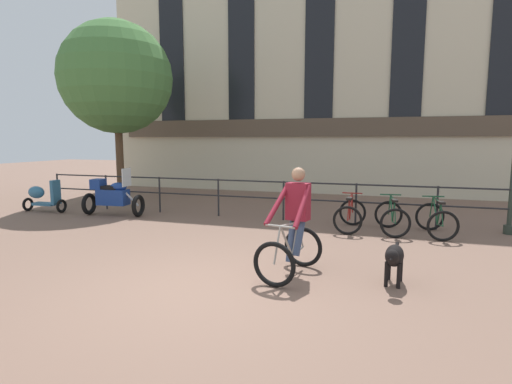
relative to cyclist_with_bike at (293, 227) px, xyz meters
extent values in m
plane|color=#7A5B4C|center=(-1.18, -1.08, -0.76)|extent=(60.00, 60.00, 0.00)
cylinder|color=#232326|center=(-8.68, 4.12, -0.24)|extent=(0.05, 0.05, 1.05)
cylinder|color=#232326|center=(-6.81, 4.12, -0.24)|extent=(0.05, 0.05, 1.05)
cylinder|color=#232326|center=(-4.93, 4.12, -0.24)|extent=(0.05, 0.05, 1.05)
cylinder|color=#232326|center=(-3.06, 4.12, -0.24)|extent=(0.05, 0.05, 1.05)
cylinder|color=#232326|center=(-1.18, 4.12, -0.24)|extent=(0.05, 0.05, 1.05)
cylinder|color=#232326|center=(0.69, 4.12, -0.24)|extent=(0.05, 0.05, 1.05)
cylinder|color=#232326|center=(2.57, 4.12, -0.24)|extent=(0.05, 0.05, 1.05)
cylinder|color=#232326|center=(-1.18, 4.12, 0.26)|extent=(15.00, 0.04, 0.04)
cylinder|color=#232326|center=(-1.18, 4.12, -0.19)|extent=(15.00, 0.04, 0.04)
cube|color=beige|center=(-1.18, 9.92, 4.58)|extent=(18.00, 0.60, 10.69)
cube|color=brown|center=(-1.18, 9.56, 1.84)|extent=(17.10, 0.12, 0.70)
cube|color=black|center=(-7.48, 9.59, 5.12)|extent=(1.10, 0.06, 5.99)
cube|color=black|center=(-4.33, 9.59, 5.12)|extent=(1.10, 0.06, 5.99)
cube|color=black|center=(-1.18, 9.59, 5.12)|extent=(1.10, 0.06, 5.99)
cube|color=black|center=(1.97, 9.59, 5.12)|extent=(1.10, 0.06, 5.99)
cube|color=black|center=(5.12, 9.59, 5.12)|extent=(1.10, 0.06, 5.99)
torus|color=black|center=(-0.13, -0.67, -0.42)|extent=(0.68, 0.20, 0.68)
torus|color=black|center=(0.08, 0.41, -0.42)|extent=(0.68, 0.20, 0.68)
cylinder|color=#9E998E|center=(-0.05, -0.25, -0.19)|extent=(0.13, 0.49, 0.60)
cylinder|color=#9E998E|center=(0.01, 0.07, -0.22)|extent=(0.08, 0.23, 0.52)
cylinder|color=#9E998E|center=(-0.03, -0.16, 0.07)|extent=(0.16, 0.66, 0.10)
cylinder|color=#9E998E|center=(0.04, 0.19, -0.45)|extent=(0.11, 0.44, 0.08)
cylinder|color=#9E998E|center=(0.06, 0.29, -0.19)|extent=(0.08, 0.26, 0.47)
cylinder|color=#9E998E|center=(-0.11, -0.58, -0.16)|extent=(0.07, 0.23, 0.54)
cylinder|color=#9E998E|center=(-0.09, -0.48, 0.10)|extent=(0.48, 0.12, 0.03)
cube|color=black|center=(0.03, 0.17, 0.06)|extent=(0.16, 0.26, 0.05)
cube|color=maroon|center=(0.03, 0.17, 0.39)|extent=(0.40, 0.29, 0.60)
sphere|color=#A87A5B|center=(0.03, 0.17, 0.83)|extent=(0.22, 0.22, 0.22)
cylinder|color=maroon|center=(-0.24, -0.12, 0.37)|extent=(0.28, 0.71, 0.60)
cylinder|color=maroon|center=(0.18, -0.20, 0.37)|extent=(0.15, 0.72, 0.60)
cylinder|color=#384766|center=(-0.05, 0.08, -0.25)|extent=(0.14, 0.31, 0.69)
cylinder|color=#384766|center=(0.08, 0.06, -0.19)|extent=(0.19, 0.32, 0.58)
ellipsoid|color=black|center=(1.53, 0.00, -0.33)|extent=(0.33, 0.54, 0.31)
cylinder|color=black|center=(1.51, -0.21, -0.30)|extent=(0.19, 0.19, 0.17)
sphere|color=black|center=(1.49, -0.36, -0.24)|extent=(0.19, 0.19, 0.19)
cone|color=black|center=(1.48, -0.45, -0.26)|extent=(0.12, 0.12, 0.10)
cylinder|color=black|center=(1.57, 0.30, -0.26)|extent=(0.08, 0.18, 0.11)
cylinder|color=black|center=(1.43, -0.16, -0.58)|extent=(0.06, 0.06, 0.37)
cylinder|color=black|center=(1.60, -0.18, -0.58)|extent=(0.06, 0.06, 0.37)
cylinder|color=black|center=(1.47, 0.17, -0.58)|extent=(0.06, 0.06, 0.37)
cylinder|color=black|center=(1.64, 0.15, -0.58)|extent=(0.06, 0.06, 0.37)
torus|color=black|center=(-5.13, 3.33, -0.45)|extent=(0.18, 0.63, 0.62)
torus|color=black|center=(-6.67, 3.18, -0.45)|extent=(0.18, 0.63, 0.62)
cube|color=navy|center=(-5.90, 3.25, -0.23)|extent=(0.88, 0.48, 0.44)
ellipsoid|color=navy|center=(-5.71, 3.27, 0.07)|extent=(0.51, 0.36, 0.24)
cube|color=black|center=(-6.01, 3.24, 0.04)|extent=(0.59, 0.35, 0.10)
cylinder|color=#B2B2B7|center=(-5.33, 3.31, -0.27)|extent=(0.44, 0.10, 0.41)
cube|color=silver|center=(-5.46, 3.30, 0.34)|extent=(0.07, 0.44, 0.50)
cube|color=navy|center=(-6.35, 3.21, 0.13)|extent=(0.35, 0.39, 0.28)
torus|color=black|center=(0.63, 3.99, -0.43)|extent=(0.66, 0.08, 0.66)
torus|color=black|center=(0.59, 2.94, -0.43)|extent=(0.66, 0.08, 0.66)
cylinder|color=maroon|center=(0.61, 3.58, -0.20)|extent=(0.05, 0.47, 0.58)
cylinder|color=maroon|center=(0.60, 3.27, -0.24)|extent=(0.04, 0.22, 0.51)
cylinder|color=maroon|center=(0.61, 3.49, 0.05)|extent=(0.05, 0.63, 0.10)
cylinder|color=maroon|center=(0.60, 3.15, -0.46)|extent=(0.04, 0.42, 0.07)
cylinder|color=maroon|center=(0.60, 3.06, -0.21)|extent=(0.03, 0.25, 0.46)
cylinder|color=maroon|center=(0.62, 3.90, -0.18)|extent=(0.03, 0.21, 0.52)
cylinder|color=maroon|center=(0.62, 3.80, 0.08)|extent=(0.48, 0.04, 0.03)
cube|color=black|center=(0.60, 3.17, 0.03)|extent=(0.13, 0.24, 0.05)
torus|color=black|center=(1.48, 3.99, -0.43)|extent=(0.66, 0.15, 0.66)
torus|color=black|center=(1.62, 2.95, -0.43)|extent=(0.66, 0.15, 0.66)
cylinder|color=#194C2D|center=(1.53, 3.58, -0.20)|extent=(0.09, 0.47, 0.58)
cylinder|color=#194C2D|center=(1.57, 3.27, -0.24)|extent=(0.06, 0.22, 0.51)
cylinder|color=#194C2D|center=(1.54, 3.49, 0.05)|extent=(0.11, 0.63, 0.10)
cylinder|color=#194C2D|center=(1.59, 3.16, -0.46)|extent=(0.08, 0.42, 0.07)
cylinder|color=#194C2D|center=(1.60, 3.06, -0.21)|extent=(0.05, 0.25, 0.46)
cylinder|color=#194C2D|center=(1.49, 3.90, -0.18)|extent=(0.05, 0.21, 0.52)
cylinder|color=#194C2D|center=(1.50, 3.80, 0.08)|extent=(0.48, 0.09, 0.03)
cube|color=black|center=(1.59, 3.18, 0.03)|extent=(0.15, 0.25, 0.05)
torus|color=black|center=(2.41, 3.99, -0.43)|extent=(0.66, 0.16, 0.66)
torus|color=black|center=(2.56, 2.95, -0.43)|extent=(0.66, 0.16, 0.66)
cylinder|color=#194C2D|center=(2.47, 3.58, -0.20)|extent=(0.10, 0.47, 0.58)
cylinder|color=#194C2D|center=(2.51, 3.27, -0.24)|extent=(0.06, 0.22, 0.51)
cylinder|color=#194C2D|center=(2.48, 3.49, 0.05)|extent=(0.13, 0.63, 0.10)
cylinder|color=#194C2D|center=(2.53, 3.16, -0.46)|extent=(0.09, 0.42, 0.07)
cylinder|color=#194C2D|center=(2.55, 3.06, -0.21)|extent=(0.06, 0.25, 0.46)
cylinder|color=#194C2D|center=(2.42, 3.89, -0.18)|extent=(0.06, 0.21, 0.52)
cylinder|color=#194C2D|center=(2.43, 3.80, 0.08)|extent=(0.48, 0.10, 0.03)
cube|color=black|center=(2.53, 3.18, 0.03)|extent=(0.15, 0.26, 0.05)
torus|color=black|center=(-7.64, 3.16, -0.56)|extent=(0.10, 0.40, 0.40)
torus|color=black|center=(-8.84, 3.09, -0.56)|extent=(0.10, 0.40, 0.40)
cube|color=teal|center=(-8.24, 3.12, -0.52)|extent=(0.69, 0.32, 0.08)
cube|color=teal|center=(-7.82, 3.15, -0.16)|extent=(0.12, 0.33, 0.72)
ellipsoid|color=teal|center=(-8.50, 3.11, -0.18)|extent=(0.54, 0.33, 0.36)
cylinder|color=#2D382D|center=(4.09, 4.14, -0.66)|extent=(0.22, 0.22, 0.20)
cylinder|color=brown|center=(-7.57, 5.87, 0.84)|extent=(0.26, 0.26, 3.20)
sphere|color=#477A3D|center=(-7.57, 5.87, 3.49)|extent=(3.82, 3.82, 3.82)
camera|label=1|loc=(1.33, -6.08, 1.38)|focal=28.00mm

